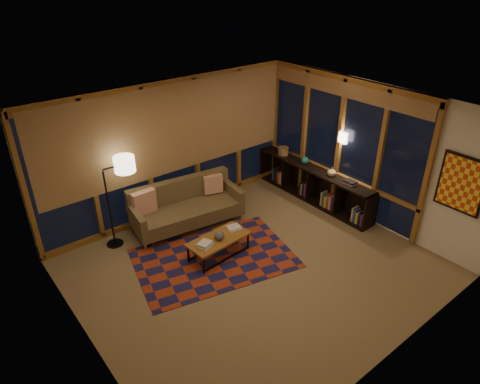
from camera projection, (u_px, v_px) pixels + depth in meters
floor at (253, 267)px, 7.21m from camera, size 5.50×5.00×0.01m
ceiling at (256, 112)px, 5.91m from camera, size 5.50×5.00×0.01m
walls at (255, 197)px, 6.56m from camera, size 5.51×5.01×2.70m
window_wall_back at (173, 149)px, 8.22m from camera, size 5.30×0.16×2.60m
window_wall_right at (338, 144)px, 8.45m from camera, size 0.16×3.70×2.60m
wall_art at (461, 184)px, 6.74m from camera, size 0.06×0.74×0.94m
wall_sconce at (343, 138)px, 8.21m from camera, size 0.12×0.18×0.22m
sofa at (187, 206)px, 8.14m from camera, size 2.18×1.12×0.85m
pillow_left at (144, 202)px, 7.84m from camera, size 0.45×0.16×0.44m
pillow_right at (213, 185)px, 8.49m from camera, size 0.39×0.23×0.37m
area_rug at (214, 258)px, 7.41m from camera, size 2.98×2.33×0.01m
coffee_table at (219, 247)px, 7.41m from camera, size 1.13×0.58×0.36m
book_stack_a at (205, 244)px, 7.11m from camera, size 0.26×0.23×0.06m
book_stack_b at (234, 228)px, 7.56m from camera, size 0.25×0.22×0.04m
ceramic_pot at (219, 235)px, 7.25m from camera, size 0.19×0.19×0.17m
floor_lamp at (109, 205)px, 7.40m from camera, size 0.57×0.39×1.65m
bookshelf at (313, 184)px, 9.07m from camera, size 0.40×2.97×0.74m
basket at (283, 151)px, 9.47m from camera, size 0.27×0.27×0.17m
teal_bowl at (305, 160)px, 9.05m from camera, size 0.19×0.19×0.16m
vase at (332, 172)px, 8.54m from camera, size 0.21×0.21×0.18m
shelf_book_stack at (350, 183)px, 8.25m from camera, size 0.17×0.23×0.07m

